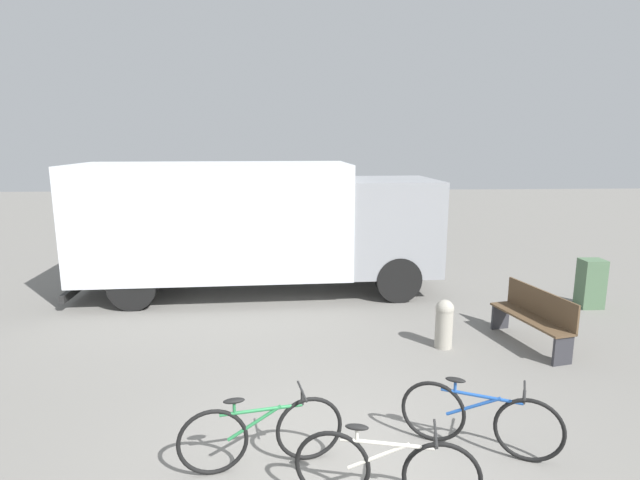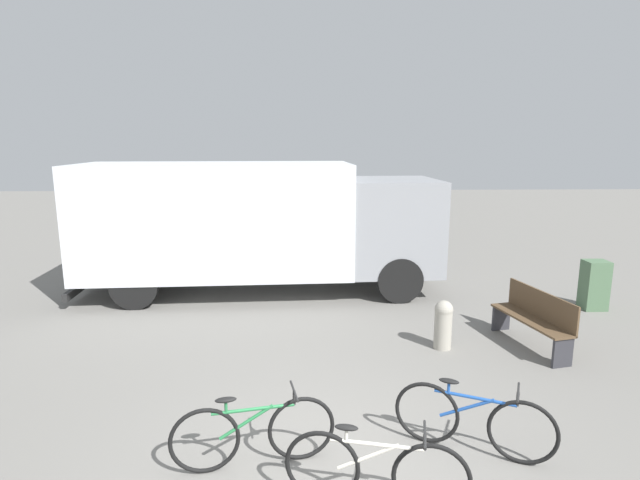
# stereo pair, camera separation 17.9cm
# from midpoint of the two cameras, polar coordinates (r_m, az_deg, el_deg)

# --- Properties ---
(ground_plane) EXTENTS (60.00, 60.00, 0.00)m
(ground_plane) POSITION_cam_midpoint_polar(r_m,az_deg,el_deg) (5.63, 2.63, -25.63)
(ground_plane) COLOR slate
(delivery_truck) EXTENTS (7.95, 2.53, 2.90)m
(delivery_truck) POSITION_cam_midpoint_polar(r_m,az_deg,el_deg) (11.14, -6.87, 2.14)
(delivery_truck) COLOR silver
(delivery_truck) RESTS_ON ground
(park_bench) EXTENTS (0.75, 1.71, 0.95)m
(park_bench) POSITION_cam_midpoint_polar(r_m,az_deg,el_deg) (9.09, 23.84, -8.05)
(park_bench) COLOR brown
(park_bench) RESTS_ON ground
(bicycle_near) EXTENTS (1.71, 0.49, 0.82)m
(bicycle_near) POSITION_cam_midpoint_polar(r_m,az_deg,el_deg) (5.61, -6.62, -21.03)
(bicycle_near) COLOR black
(bicycle_near) RESTS_ON ground
(bicycle_middle) EXTENTS (1.70, 0.53, 0.82)m
(bicycle_middle) POSITION_cam_midpoint_polar(r_m,az_deg,el_deg) (5.11, 7.44, -24.67)
(bicycle_middle) COLOR black
(bicycle_middle) RESTS_ON ground
(bicycle_far) EXTENTS (1.59, 0.77, 0.82)m
(bicycle_far) POSITION_cam_midpoint_polar(r_m,az_deg,el_deg) (6.04, 17.92, -19.02)
(bicycle_far) COLOR black
(bicycle_far) RESTS_ON ground
(bollard_near_bench) EXTENTS (0.30, 0.30, 0.82)m
(bollard_near_bench) POSITION_cam_midpoint_polar(r_m,az_deg,el_deg) (8.56, 14.50, -9.12)
(bollard_near_bench) COLOR #9E998C
(bollard_near_bench) RESTS_ON ground
(utility_box) EXTENTS (0.46, 0.39, 1.01)m
(utility_box) POSITION_cam_midpoint_polar(r_m,az_deg,el_deg) (11.61, 29.25, -4.52)
(utility_box) COLOR #4C6B4C
(utility_box) RESTS_ON ground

